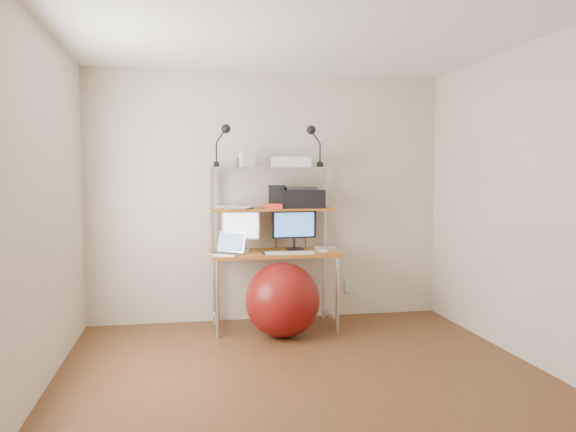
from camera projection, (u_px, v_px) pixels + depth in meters
name	position (u px, v px, depth m)	size (l,w,h in m)	color
room	(307.00, 206.00, 3.94)	(3.60, 3.60, 3.60)	brown
computer_desk	(273.00, 229.00, 5.43)	(1.20, 0.60, 1.57)	#B06122
wall_outlet	(348.00, 287.00, 5.91)	(0.08, 0.01, 0.12)	silver
monitor_silver	(240.00, 228.00, 5.41)	(0.37, 0.16, 0.41)	silver
monitor_black	(294.00, 227.00, 5.52)	(0.45, 0.14, 0.45)	black
laptop	(229.00, 249.00, 5.21)	(0.37, 0.37, 0.26)	silver
keyboard	(290.00, 253.00, 5.24)	(0.46, 0.13, 0.01)	silver
mouse	(323.00, 251.00, 5.37)	(0.09, 0.05, 0.02)	silver
mac_mini	(326.00, 247.00, 5.58)	(0.20, 0.20, 0.04)	silver
phone	(266.00, 253.00, 5.23)	(0.07, 0.14, 0.01)	black
printer	(301.00, 198.00, 5.52)	(0.44, 0.30, 0.21)	black
nas_cube	(277.00, 197.00, 5.51)	(0.15, 0.15, 0.22)	black
red_box	(274.00, 206.00, 5.40)	(0.17, 0.12, 0.05)	red
scanner	(291.00, 162.00, 5.48)	(0.43, 0.32, 0.10)	silver
box_white	(247.00, 159.00, 5.38)	(0.13, 0.11, 0.15)	silver
box_grey	(243.00, 162.00, 5.44)	(0.09, 0.09, 0.09)	#2C2B2E
clip_lamp_left	(224.00, 136.00, 5.26)	(0.16, 0.09, 0.40)	black
clip_lamp_right	(313.00, 137.00, 5.42)	(0.16, 0.09, 0.40)	black
exercise_ball	(282.00, 300.00, 5.10)	(0.68, 0.68, 0.68)	maroon
paper_stack	(234.00, 207.00, 5.41)	(0.42, 0.42, 0.02)	white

